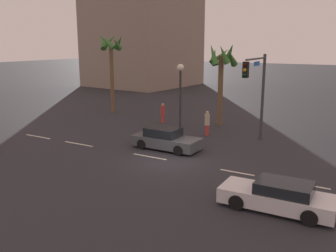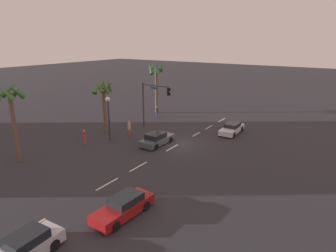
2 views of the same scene
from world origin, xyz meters
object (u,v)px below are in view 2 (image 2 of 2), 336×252
(pedestrian_2, at_px, (84,137))
(car_3, at_px, (24,248))
(car_2, at_px, (232,129))
(pedestrian_0, at_px, (129,128))
(palm_tree_2, at_px, (11,101))
(streetlamp, at_px, (108,110))
(car_1, at_px, (124,207))
(palm_tree_0, at_px, (156,76))
(traffic_signal, at_px, (152,98))
(pedestrian_1, at_px, (157,111))
(car_0, at_px, (157,139))
(palm_tree_1, at_px, (104,93))

(pedestrian_2, bearing_deg, car_3, -140.93)
(car_2, xyz_separation_m, pedestrian_0, (-7.81, 10.17, 0.38))
(palm_tree_2, bearing_deg, streetlamp, -18.24)
(car_1, height_order, palm_tree_0, palm_tree_0)
(traffic_signal, xyz_separation_m, palm_tree_0, (7.24, 4.57, 1.86))
(streetlamp, bearing_deg, pedestrian_0, -14.80)
(car_3, distance_m, traffic_signal, 24.47)
(pedestrian_0, bearing_deg, palm_tree_2, 162.52)
(pedestrian_2, height_order, palm_tree_2, palm_tree_2)
(car_1, relative_size, car_3, 1.08)
(car_1, distance_m, traffic_signal, 19.90)
(traffic_signal, xyz_separation_m, pedestrian_0, (-3.84, 0.69, -3.09))
(pedestrian_1, distance_m, palm_tree_0, 5.75)
(car_3, height_order, palm_tree_2, palm_tree_2)
(palm_tree_0, relative_size, palm_tree_2, 1.05)
(pedestrian_1, bearing_deg, car_0, -144.20)
(car_3, bearing_deg, pedestrian_0, 25.51)
(car_2, height_order, traffic_signal, traffic_signal)
(car_3, height_order, pedestrian_0, pedestrian_0)
(pedestrian_2, relative_size, palm_tree_0, 0.21)
(car_1, bearing_deg, pedestrian_0, 39.64)
(traffic_signal, relative_size, pedestrian_0, 3.28)
(pedestrian_0, distance_m, pedestrian_1, 9.08)
(traffic_signal, height_order, palm_tree_1, palm_tree_1)
(car_3, bearing_deg, streetlamp, 30.89)
(car_1, distance_m, pedestrian_2, 15.10)
(car_2, distance_m, palm_tree_2, 24.65)
(palm_tree_1, distance_m, palm_tree_2, 11.45)
(palm_tree_0, bearing_deg, pedestrian_0, -160.71)
(streetlamp, distance_m, palm_tree_2, 9.92)
(car_3, height_order, palm_tree_0, palm_tree_0)
(streetlamp, xyz_separation_m, palm_tree_2, (-9.19, 3.03, 2.20))
(car_3, xyz_separation_m, palm_tree_2, (7.07, 12.76, 5.24))
(car_0, bearing_deg, traffic_signal, 41.08)
(streetlamp, relative_size, palm_tree_2, 0.67)
(traffic_signal, bearing_deg, streetlamp, 167.91)
(palm_tree_2, bearing_deg, pedestrian_0, -17.48)
(palm_tree_1, bearing_deg, car_1, -131.24)
(palm_tree_1, bearing_deg, car_3, -145.74)
(car_1, distance_m, car_2, 20.80)
(pedestrian_0, bearing_deg, car_2, -52.47)
(car_0, height_order, car_2, car_0)
(palm_tree_1, xyz_separation_m, palm_tree_2, (-11.41, 0.17, 0.86))
(streetlamp, bearing_deg, car_1, -132.03)
(car_3, relative_size, pedestrian_2, 2.55)
(car_1, relative_size, pedestrian_1, 2.73)
(streetlamp, xyz_separation_m, pedestrian_2, (-2.49, 1.45, -2.81))
(streetlamp, distance_m, palm_tree_0, 14.27)
(pedestrian_2, relative_size, palm_tree_2, 0.22)
(car_1, bearing_deg, pedestrian_1, 30.72)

